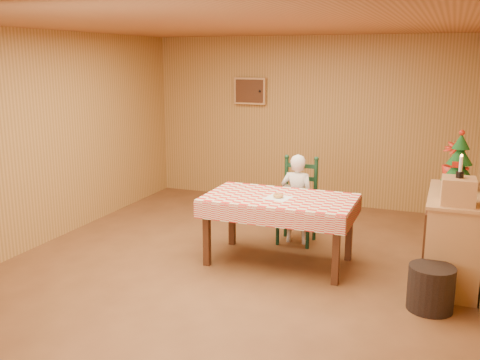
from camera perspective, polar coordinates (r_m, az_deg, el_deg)
name	(u,v)px	position (r m, az deg, el deg)	size (l,w,h in m)	color
ground	(233,267)	(6.01, -0.71, -9.26)	(6.00, 6.00, 0.00)	brown
cabin_walls	(251,98)	(6.08, 1.14, 8.73)	(5.10, 6.05, 2.65)	#AA7A3D
dining_table	(279,204)	(5.94, 4.23, -2.56)	(1.66, 0.96, 0.77)	#4A2613
ladder_chair	(298,202)	(6.72, 6.21, -2.40)	(0.44, 0.40, 1.08)	black
seated_child	(297,199)	(6.65, 6.09, -2.03)	(0.41, 0.27, 1.12)	silver
napkin	(278,198)	(5.87, 4.10, -1.90)	(0.26, 0.26, 0.00)	white
donut	(278,196)	(5.87, 4.10, -1.69)	(0.12, 0.12, 0.04)	#C38B46
shelf_unit	(452,238)	(5.93, 21.67, -5.73)	(0.54, 1.24, 0.93)	tan
crate	(458,191)	(5.39, 22.26, -1.08)	(0.30, 0.30, 0.25)	tan
christmas_tree	(459,162)	(6.00, 22.36, 1.77)	(0.34, 0.34, 0.62)	#4A2613
flower_arrangement	(454,162)	(6.30, 21.84, 1.79)	(0.25, 0.25, 0.45)	#9F1C0E
candle_set	(460,171)	(5.35, 22.43, 0.89)	(0.07, 0.07, 0.22)	black
storage_bin	(431,288)	(5.29, 19.69, -10.80)	(0.42, 0.42, 0.42)	black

